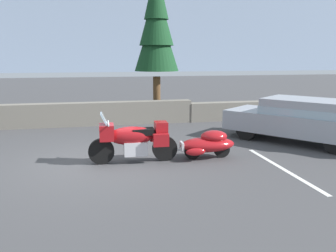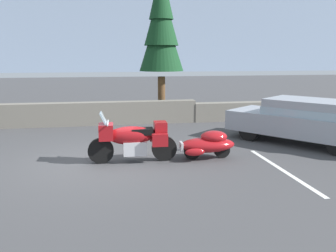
{
  "view_description": "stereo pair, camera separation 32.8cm",
  "coord_description": "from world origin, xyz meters",
  "views": [
    {
      "loc": [
        -0.01,
        -9.0,
        2.71
      ],
      "look_at": [
        1.98,
        0.2,
        0.85
      ],
      "focal_mm": 37.53,
      "sensor_mm": 36.0,
      "label": 1
    },
    {
      "loc": [
        0.31,
        -9.06,
        2.71
      ],
      "look_at": [
        1.98,
        0.2,
        0.85
      ],
      "focal_mm": 37.53,
      "sensor_mm": 36.0,
      "label": 2
    }
  ],
  "objects": [
    {
      "name": "car_shaped_trailer",
      "position": [
        2.98,
        -0.23,
        0.41
      ],
      "size": [
        2.21,
        0.79,
        0.76
      ],
      "color": "black",
      "rests_on": "ground"
    },
    {
      "name": "distant_ridgeline",
      "position": [
        0.0,
        95.19,
        8.0
      ],
      "size": [
        240.0,
        80.0,
        16.0
      ],
      "primitive_type": "cube",
      "color": "#8C9EB7",
      "rests_on": "ground"
    },
    {
      "name": "ground_plane",
      "position": [
        0.0,
        0.0,
        0.0
      ],
      "size": [
        80.0,
        80.0,
        0.0
      ],
      "primitive_type": "plane",
      "color": "#424244"
    },
    {
      "name": "pine_tree_tall",
      "position": [
        2.75,
        6.09,
        4.05
      ],
      "size": [
        1.89,
        1.89,
        6.46
      ],
      "color": "brown",
      "rests_on": "ground"
    },
    {
      "name": "stone_guard_wall",
      "position": [
        -0.06,
        5.21,
        0.42
      ],
      "size": [
        24.0,
        0.56,
        0.92
      ],
      "color": "slate",
      "rests_on": "ground"
    },
    {
      "name": "sedan_at_right_edge",
      "position": [
        6.46,
        0.89,
        0.77
      ],
      "size": [
        4.22,
        4.66,
        1.41
      ],
      "color": "black",
      "rests_on": "ground"
    },
    {
      "name": "touring_motorcycle",
      "position": [
        0.97,
        -0.17,
        0.62
      ],
      "size": [
        2.31,
        0.77,
        1.33
      ],
      "color": "black",
      "rests_on": "ground"
    },
    {
      "name": "parking_stripe_marker",
      "position": [
        4.5,
        -1.5,
        0.0
      ],
      "size": [
        0.12,
        3.6,
        0.01
      ],
      "primitive_type": "cube",
      "color": "silver",
      "rests_on": "ground"
    }
  ]
}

